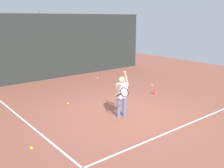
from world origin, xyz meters
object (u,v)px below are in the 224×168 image
Objects in this scene: tennis_ball_1 at (98,78)px; tennis_player at (122,93)px; tennis_ball_3 at (152,85)px; water_bottle at (155,92)px; tennis_ball_2 at (68,104)px; tennis_ball_0 at (31,148)px.

tennis_player is at bearing -117.35° from tennis_ball_1.
tennis_ball_3 is (1.05, -2.53, 0.00)m from tennis_ball_1.
water_bottle is 3.35m from tennis_ball_2.
tennis_ball_2 is (-0.71, 1.95, -0.69)m from tennis_player.
tennis_ball_0 is 6.49m from tennis_ball_3.
water_bottle is at bearing 12.25° from tennis_ball_0.
tennis_ball_0 and tennis_ball_3 have the same top height.
tennis_ball_1 is (-0.23, 3.43, -0.08)m from water_bottle.
tennis_ball_2 is at bearing 162.15° from water_bottle.
tennis_ball_0 and tennis_ball_2 have the same top height.
tennis_ball_3 is (4.00, -0.13, 0.00)m from tennis_ball_2.
tennis_ball_1 is 1.00× the size of tennis_ball_2.
tennis_ball_3 is at bearing 47.82° from water_bottle.
tennis_ball_1 and tennis_ball_2 have the same top height.
tennis_player is 20.46× the size of tennis_ball_0.
tennis_ball_0 and tennis_ball_1 have the same top height.
tennis_ball_1 and tennis_ball_3 have the same top height.
tennis_ball_0 is at bearing -161.52° from tennis_ball_3.
water_bottle is at bearing -17.85° from tennis_ball_2.
tennis_ball_0 is (-5.35, -1.16, -0.08)m from water_bottle.
tennis_ball_1 is 2.74m from tennis_ball_3.
tennis_ball_0 is (-2.87, -0.24, -0.69)m from tennis_player.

